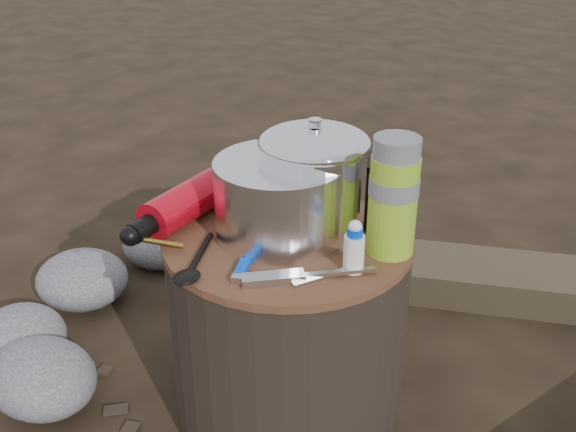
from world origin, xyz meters
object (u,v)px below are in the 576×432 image
Objects in this scene: camping_pot at (314,177)px; travel_mug at (358,191)px; thermos at (393,197)px; fuel_bottle at (192,199)px; stump at (288,327)px.

travel_mug is at bearing 45.32° from camping_pot.
fuel_bottle is at bearing -163.76° from thermos.
camping_pot is 0.65× the size of fuel_bottle.
thermos is 0.13m from travel_mug.
fuel_bottle is 1.47× the size of thermos.
fuel_bottle is at bearing -148.08° from travel_mug.
thermos is at bearing -29.78° from travel_mug.
travel_mug is (0.28, 0.17, 0.03)m from fuel_bottle.
travel_mug is (0.08, 0.12, 0.29)m from stump.
stump is at bearing -124.48° from travel_mug.
camping_pot is 1.55× the size of travel_mug.
thermos reaches higher than camping_pot.
stump is 0.33m from camping_pot.
travel_mug is (-0.11, 0.06, -0.04)m from thermos.
thermos is 1.63× the size of travel_mug.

